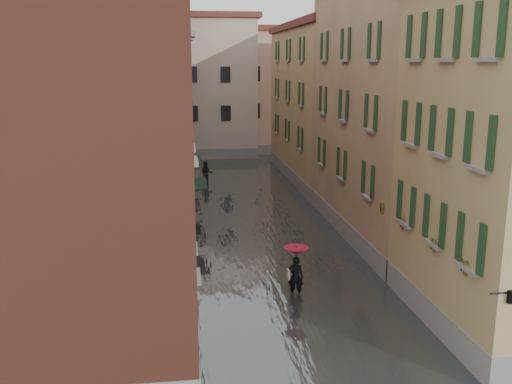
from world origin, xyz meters
TOP-DOWN VIEW (x-y plane):
  - ground at (0.00, 0.00)m, footprint 120.00×120.00m
  - floodwater at (0.00, 13.00)m, footprint 10.00×60.00m
  - building_left_near at (-7.00, -2.00)m, footprint 6.00×8.00m
  - building_left_mid at (-7.00, 9.00)m, footprint 6.00×14.00m
  - building_left_far at (-7.00, 24.00)m, footprint 6.00×16.00m
  - building_right_mid at (7.00, 9.00)m, footprint 6.00×14.00m
  - building_right_far at (7.00, 24.00)m, footprint 6.00×16.00m
  - building_end_cream at (-3.00, 38.00)m, footprint 12.00×9.00m
  - building_end_pink at (6.00, 40.00)m, footprint 10.00×9.00m
  - awning_near at (-3.48, 11.54)m, footprint 1.09×3.24m
  - awning_far at (-3.49, 18.93)m, footprint 1.09×3.06m
  - wall_lantern at (4.33, -6.00)m, footprint 0.71×0.22m
  - window_planters at (4.12, -0.69)m, footprint 0.59×7.91m
  - pedestrian_main at (0.06, 1.56)m, footprint 1.02×1.02m
  - pedestrian_far at (-2.39, 23.17)m, footprint 0.90×0.71m

SIDE VIEW (x-z plane):
  - ground at x=0.00m, z-range 0.00..0.00m
  - floodwater at x=0.00m, z-range 0.00..0.20m
  - pedestrian_far at x=-2.39m, z-range 0.00..1.80m
  - pedestrian_main at x=0.06m, z-range 0.25..2.31m
  - awning_far at x=-3.49m, z-range 1.07..3.87m
  - awning_near at x=-3.48m, z-range 1.07..3.87m
  - wall_lantern at x=4.33m, z-range 2.83..3.18m
  - window_planters at x=4.12m, z-range 3.09..3.93m
  - building_right_far at x=7.00m, z-range 0.00..11.50m
  - building_end_pink at x=6.00m, z-range 0.00..12.00m
  - building_left_mid at x=-7.00m, z-range 0.00..12.50m
  - building_left_near at x=-7.00m, z-range 0.00..13.00m
  - building_right_mid at x=7.00m, z-range 0.00..13.00m
  - building_end_cream at x=-3.00m, z-range 0.00..13.00m
  - building_left_far at x=-7.00m, z-range 0.00..14.00m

